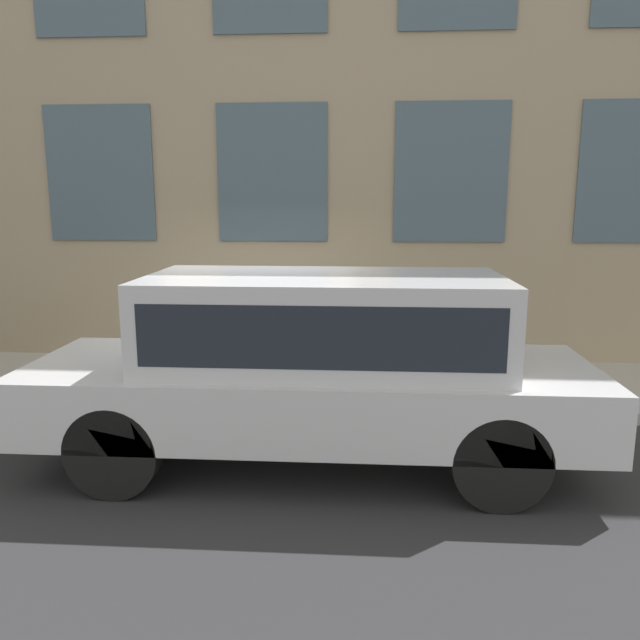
% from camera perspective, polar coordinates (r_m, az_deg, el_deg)
% --- Properties ---
extents(ground_plane, '(80.00, 80.00, 0.00)m').
position_cam_1_polar(ground_plane, '(7.67, -6.58, -8.73)').
color(ground_plane, '#2D2D30').
extents(sidewalk, '(2.35, 60.00, 0.14)m').
position_cam_1_polar(sidewalk, '(8.75, -5.20, -5.72)').
color(sidewalk, '#B2ADA3').
rests_on(sidewalk, ground_plane).
extents(building_facade, '(0.33, 40.00, 10.71)m').
position_cam_1_polar(building_facade, '(10.07, -4.47, 27.03)').
color(building_facade, tan).
rests_on(building_facade, ground_plane).
extents(fire_hydrant, '(0.30, 0.42, 0.77)m').
position_cam_1_polar(fire_hydrant, '(7.96, -1.98, -3.91)').
color(fire_hydrant, gray).
rests_on(fire_hydrant, sidewalk).
extents(person, '(0.34, 0.23, 1.41)m').
position_cam_1_polar(person, '(8.38, 1.87, 0.05)').
color(person, '#232328').
rests_on(person, sidewalk).
extents(parked_truck_silver_near, '(1.81, 5.38, 1.88)m').
position_cam_1_polar(parked_truck_silver_near, '(5.99, -0.22, -3.44)').
color(parked_truck_silver_near, black).
rests_on(parked_truck_silver_near, ground_plane).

